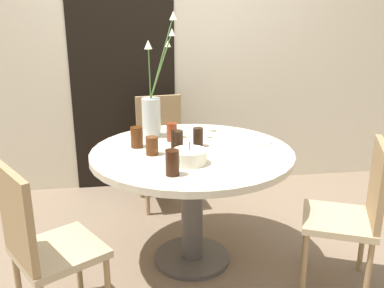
# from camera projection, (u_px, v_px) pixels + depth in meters

# --- Properties ---
(ground_plane) EXTENTS (16.00, 16.00, 0.00)m
(ground_plane) POSITION_uv_depth(u_px,v_px,m) (192.00, 259.00, 2.83)
(ground_plane) COLOR #7A6651
(wall_back) EXTENTS (8.00, 0.05, 2.60)m
(wall_back) POSITION_uv_depth(u_px,v_px,m) (170.00, 43.00, 3.71)
(wall_back) COLOR beige
(wall_back) RESTS_ON ground_plane
(doorway_panel) EXTENTS (0.90, 0.01, 2.05)m
(doorway_panel) POSITION_uv_depth(u_px,v_px,m) (123.00, 76.00, 3.71)
(doorway_panel) COLOR black
(doorway_panel) RESTS_ON ground_plane
(dining_table) EXTENTS (1.23, 1.23, 0.76)m
(dining_table) POSITION_uv_depth(u_px,v_px,m) (192.00, 172.00, 2.64)
(dining_table) COLOR beige
(dining_table) RESTS_ON ground_plane
(chair_far_back) EXTENTS (0.45, 0.45, 0.89)m
(chair_far_back) POSITION_uv_depth(u_px,v_px,m) (162.00, 145.00, 3.56)
(chair_far_back) COLOR tan
(chair_far_back) RESTS_ON ground_plane
(chair_near_front) EXTENTS (0.55, 0.55, 0.89)m
(chair_near_front) POSITION_uv_depth(u_px,v_px,m) (42.00, 242.00, 2.09)
(chair_near_front) COLOR tan
(chair_near_front) RESTS_ON ground_plane
(chair_right_flank) EXTENTS (0.53, 0.53, 0.89)m
(chair_right_flank) POSITION_uv_depth(u_px,v_px,m) (355.00, 208.00, 2.43)
(chair_right_flank) COLOR tan
(chair_right_flank) RESTS_ON ground_plane
(birthday_cake) EXTENTS (0.19, 0.19, 0.12)m
(birthday_cake) POSITION_uv_depth(u_px,v_px,m) (190.00, 156.00, 2.37)
(birthday_cake) COLOR white
(birthday_cake) RESTS_ON dining_table
(flower_vase) EXTENTS (0.25, 0.20, 0.81)m
(flower_vase) POSITION_uv_depth(u_px,v_px,m) (153.00, 108.00, 2.83)
(flower_vase) COLOR silver
(flower_vase) RESTS_ON dining_table
(side_plate) EXTENTS (0.18, 0.18, 0.01)m
(side_plate) POSITION_uv_depth(u_px,v_px,m) (258.00, 141.00, 2.76)
(side_plate) COLOR white
(side_plate) RESTS_ON dining_table
(drink_glass_0) EXTENTS (0.07, 0.07, 0.12)m
(drink_glass_0) POSITION_uv_depth(u_px,v_px,m) (177.00, 141.00, 2.58)
(drink_glass_0) COLOR black
(drink_glass_0) RESTS_ON dining_table
(drink_glass_1) EXTENTS (0.07, 0.07, 0.13)m
(drink_glass_1) POSITION_uv_depth(u_px,v_px,m) (172.00, 163.00, 2.20)
(drink_glass_1) COLOR #33190C
(drink_glass_1) RESTS_ON dining_table
(drink_glass_2) EXTENTS (0.07, 0.07, 0.11)m
(drink_glass_2) POSITION_uv_depth(u_px,v_px,m) (152.00, 146.00, 2.51)
(drink_glass_2) COLOR #51280F
(drink_glass_2) RESTS_ON dining_table
(drink_glass_3) EXTENTS (0.08, 0.08, 0.13)m
(drink_glass_3) POSITION_uv_depth(u_px,v_px,m) (137.00, 137.00, 2.64)
(drink_glass_3) COLOR #51280F
(drink_glass_3) RESTS_ON dining_table
(drink_glass_4) EXTENTS (0.06, 0.06, 0.12)m
(drink_glass_4) POSITION_uv_depth(u_px,v_px,m) (198.00, 137.00, 2.66)
(drink_glass_4) COLOR black
(drink_glass_4) RESTS_ON dining_table
(drink_glass_5) EXTENTS (0.07, 0.07, 0.12)m
(drink_glass_5) POSITION_uv_depth(u_px,v_px,m) (172.00, 132.00, 2.77)
(drink_glass_5) COLOR maroon
(drink_glass_5) RESTS_ON dining_table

